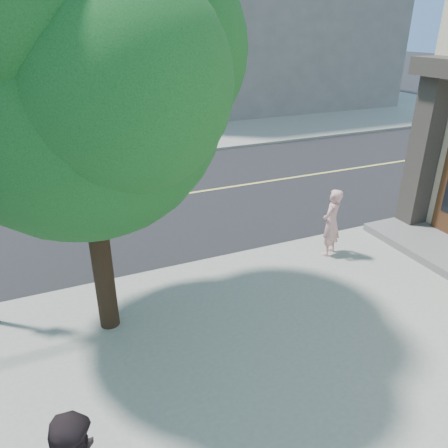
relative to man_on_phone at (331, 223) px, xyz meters
name	(u,v)px	position (x,y,z in m)	size (l,w,h in m)	color
ground	(22,303)	(-6.76, 0.91, -0.93)	(140.00, 140.00, 0.00)	black
road_ew	(20,219)	(-6.76, 5.41, -0.92)	(140.00, 9.00, 0.01)	black
sidewalk_ne	(220,99)	(6.74, 22.41, -0.87)	(29.00, 25.00, 0.12)	gray
man_on_phone	(331,223)	(0.00, 0.00, 0.00)	(0.59, 0.39, 1.62)	#DE9B98
street_tree	(83,59)	(-5.14, -0.62, 3.74)	(5.31, 4.83, 7.05)	black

